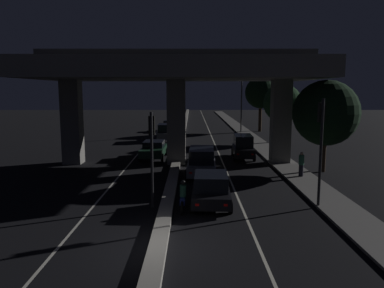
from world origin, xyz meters
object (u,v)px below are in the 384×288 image
object	(u,v)px
traffic_light_left_of_median	(150,143)
pedestrian_on_sidewalk	(299,164)
car_dark_green_lead_oncoming	(152,149)
motorcycle_blue_filtering_near	(181,198)
street_lamp	(238,99)
traffic_light_right_of_median	(319,134)
car_black_third	(241,146)
car_taxi_yellow_third_oncoming	(168,126)
car_grey_second	(200,162)
car_black_lead	(209,189)
car_grey_second_oncoming	(163,132)

from	to	relation	value
traffic_light_left_of_median	pedestrian_on_sidewalk	distance (m)	11.46
car_dark_green_lead_oncoming	motorcycle_blue_filtering_near	world-z (taller)	motorcycle_blue_filtering_near
street_lamp	motorcycle_blue_filtering_near	size ratio (longest dim) A/B	4.10
traffic_light_right_of_median	car_black_third	xyz separation A→B (m)	(-1.93, 13.65, -2.65)
car_taxi_yellow_third_oncoming	car_grey_second	bearing A→B (deg)	10.15
motorcycle_blue_filtering_near	pedestrian_on_sidewalk	distance (m)	10.36
car_black_lead	car_dark_green_lead_oncoming	xyz separation A→B (m)	(-4.29, 13.39, -0.05)
traffic_light_left_of_median	street_lamp	distance (m)	34.29
traffic_light_right_of_median	car_black_lead	distance (m)	6.09
car_grey_second_oncoming	car_black_lead	bearing A→B (deg)	7.82
street_lamp	car_black_lead	world-z (taller)	street_lamp
car_grey_second	pedestrian_on_sidewalk	bearing A→B (deg)	-91.74
car_black_third	car_grey_second_oncoming	size ratio (longest dim) A/B	1.04
car_black_lead	car_grey_second	bearing A→B (deg)	5.02
car_black_lead	car_grey_second_oncoming	xyz separation A→B (m)	(-4.12, 24.74, 0.20)
traffic_light_right_of_median	car_grey_second	bearing A→B (deg)	130.02
car_taxi_yellow_third_oncoming	pedestrian_on_sidewalk	size ratio (longest dim) A/B	2.55
motorcycle_blue_filtering_near	pedestrian_on_sidewalk	world-z (taller)	pedestrian_on_sidewalk
car_black_lead	car_taxi_yellow_third_oncoming	xyz separation A→B (m)	(-4.23, 35.12, -0.04)
street_lamp	car_grey_second_oncoming	xyz separation A→B (m)	(-9.63, -8.15, -3.68)
car_black_third	car_taxi_yellow_third_oncoming	distance (m)	23.10
car_black_third	street_lamp	bearing A→B (deg)	-3.22
car_black_lead	car_taxi_yellow_third_oncoming	world-z (taller)	car_black_lead
car_grey_second	car_taxi_yellow_third_oncoming	distance (m)	28.93
car_dark_green_lead_oncoming	car_grey_second_oncoming	world-z (taller)	car_grey_second_oncoming
street_lamp	car_taxi_yellow_third_oncoming	distance (m)	10.73
motorcycle_blue_filtering_near	car_grey_second_oncoming	bearing A→B (deg)	9.20
pedestrian_on_sidewalk	car_taxi_yellow_third_oncoming	bearing A→B (deg)	109.94
car_grey_second	car_grey_second_oncoming	size ratio (longest dim) A/B	1.06
traffic_light_right_of_median	car_taxi_yellow_third_oncoming	size ratio (longest dim) A/B	1.29
car_black_third	car_dark_green_lead_oncoming	world-z (taller)	car_black_third
car_black_lead	car_dark_green_lead_oncoming	bearing A→B (deg)	20.01
street_lamp	motorcycle_blue_filtering_near	world-z (taller)	street_lamp
car_black_third	motorcycle_blue_filtering_near	world-z (taller)	car_black_third
traffic_light_left_of_median	car_grey_second	bearing A→B (deg)	68.68
car_grey_second	pedestrian_on_sidewalk	size ratio (longest dim) A/B	2.60
car_black_third	car_taxi_yellow_third_oncoming	xyz separation A→B (m)	(-7.67, 21.79, -0.25)
car_taxi_yellow_third_oncoming	motorcycle_blue_filtering_near	size ratio (longest dim) A/B	2.16
traffic_light_right_of_median	car_black_lead	size ratio (longest dim) A/B	1.35
street_lamp	car_grey_second	bearing A→B (deg)	-102.42
street_lamp	car_dark_green_lead_oncoming	distance (m)	22.18
car_grey_second	car_dark_green_lead_oncoming	xyz separation A→B (m)	(-3.97, 6.93, -0.24)
car_dark_green_lead_oncoming	motorcycle_blue_filtering_near	size ratio (longest dim) A/B	2.41
traffic_light_left_of_median	motorcycle_blue_filtering_near	xyz separation A→B (m)	(1.55, -0.58, -2.64)
car_dark_green_lead_oncoming	pedestrian_on_sidewalk	size ratio (longest dim) A/B	2.85
car_black_lead	motorcycle_blue_filtering_near	size ratio (longest dim) A/B	2.06
traffic_light_left_of_median	motorcycle_blue_filtering_near	size ratio (longest dim) A/B	2.46
car_dark_green_lead_oncoming	motorcycle_blue_filtering_near	distance (m)	14.56
car_grey_second_oncoming	car_grey_second	bearing A→B (deg)	10.13
car_black_third	pedestrian_on_sidewalk	bearing A→B (deg)	-155.64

